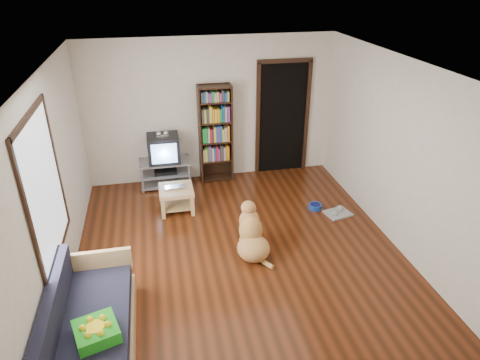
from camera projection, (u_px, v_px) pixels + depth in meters
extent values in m
plane|color=#52220E|center=(239.00, 251.00, 6.10)|extent=(5.00, 5.00, 0.00)
plane|color=white|center=(239.00, 67.00, 4.93)|extent=(5.00, 5.00, 0.00)
plane|color=silver|center=(211.00, 110.00, 7.70)|extent=(4.50, 0.00, 4.50)
plane|color=silver|center=(304.00, 303.00, 3.33)|extent=(4.50, 0.00, 4.50)
plane|color=silver|center=(55.00, 185.00, 5.10)|extent=(0.00, 5.00, 5.00)
plane|color=silver|center=(398.00, 154.00, 5.93)|extent=(0.00, 5.00, 5.00)
cube|color=green|center=(96.00, 332.00, 4.13)|extent=(0.50, 0.50, 0.13)
imported|color=#BCBCC0|center=(176.00, 188.00, 6.91)|extent=(0.36, 0.24, 0.03)
cylinder|color=#153996|center=(315.00, 206.00, 7.14)|extent=(0.22, 0.22, 0.08)
cube|color=#969696|center=(338.00, 213.00, 6.99)|extent=(0.46, 0.40, 0.03)
cube|color=white|center=(44.00, 189.00, 4.58)|extent=(0.02, 1.30, 1.60)
cube|color=black|center=(28.00, 116.00, 4.21)|extent=(0.03, 1.42, 0.06)
cube|color=black|center=(60.00, 252.00, 4.95)|extent=(0.03, 1.42, 0.06)
cube|color=black|center=(30.00, 224.00, 3.97)|extent=(0.03, 0.06, 1.70)
cube|color=black|center=(56.00, 163.00, 5.19)|extent=(0.03, 0.06, 1.70)
cube|color=black|center=(282.00, 119.00, 8.04)|extent=(0.90, 0.02, 2.10)
cube|color=black|center=(258.00, 121.00, 7.94)|extent=(0.07, 0.05, 2.14)
cube|color=black|center=(307.00, 118.00, 8.12)|extent=(0.07, 0.05, 2.14)
cube|color=black|center=(285.00, 61.00, 7.54)|extent=(1.03, 0.05, 0.07)
cube|color=#99999E|center=(165.00, 162.00, 7.69)|extent=(0.90, 0.45, 0.04)
cube|color=#99999E|center=(166.00, 173.00, 7.79)|extent=(0.86, 0.42, 0.03)
cube|color=#99999E|center=(167.00, 182.00, 7.88)|extent=(0.90, 0.45, 0.04)
cylinder|color=#99999E|center=(142.00, 180.00, 7.54)|extent=(0.04, 0.04, 0.50)
cylinder|color=#99999E|center=(190.00, 176.00, 7.69)|extent=(0.04, 0.04, 0.50)
cylinder|color=#99999E|center=(142.00, 171.00, 7.89)|extent=(0.04, 0.04, 0.50)
cylinder|color=#99999E|center=(188.00, 167.00, 8.04)|extent=(0.04, 0.04, 0.50)
cube|color=black|center=(165.00, 171.00, 7.77)|extent=(0.40, 0.30, 0.07)
cube|color=black|center=(164.00, 148.00, 7.57)|extent=(0.55, 0.48, 0.48)
cube|color=black|center=(163.00, 144.00, 7.74)|extent=(0.40, 0.14, 0.36)
cube|color=#8CBFF2|center=(164.00, 154.00, 7.35)|extent=(0.44, 0.02, 0.36)
cube|color=silver|center=(162.00, 136.00, 7.41)|extent=(0.20, 0.07, 0.02)
sphere|color=silver|center=(159.00, 134.00, 7.38)|extent=(0.09, 0.09, 0.09)
sphere|color=silver|center=(166.00, 133.00, 7.40)|extent=(0.09, 0.09, 0.09)
cube|color=black|center=(200.00, 135.00, 7.70)|extent=(0.03, 0.30, 1.80)
cube|color=black|center=(231.00, 133.00, 7.80)|extent=(0.03, 0.30, 1.80)
cube|color=black|center=(214.00, 132.00, 7.87)|extent=(0.60, 0.02, 1.80)
cube|color=black|center=(217.00, 177.00, 8.14)|extent=(0.56, 0.28, 0.02)
cube|color=black|center=(216.00, 159.00, 7.97)|extent=(0.56, 0.28, 0.03)
cube|color=black|center=(216.00, 141.00, 7.81)|extent=(0.56, 0.28, 0.02)
cube|color=black|center=(215.00, 122.00, 7.64)|extent=(0.56, 0.28, 0.02)
cube|color=black|center=(215.00, 101.00, 7.47)|extent=(0.56, 0.28, 0.02)
cube|color=black|center=(214.00, 87.00, 7.35)|extent=(0.56, 0.28, 0.02)
cube|color=tan|center=(96.00, 342.00, 4.50)|extent=(0.80, 1.80, 0.22)
cube|color=#1E1E2D|center=(93.00, 326.00, 4.40)|extent=(0.74, 1.74, 0.18)
cube|color=#1E1E2D|center=(53.00, 311.00, 4.21)|extent=(0.12, 1.74, 0.40)
cube|color=tan|center=(97.00, 262.00, 5.07)|extent=(0.80, 0.06, 0.30)
cube|color=tan|center=(176.00, 190.00, 6.96)|extent=(0.55, 0.55, 0.06)
cube|color=tan|center=(177.00, 204.00, 7.08)|extent=(0.45, 0.45, 0.03)
cube|color=tan|center=(163.00, 209.00, 6.80)|extent=(0.06, 0.06, 0.34)
cube|color=tan|center=(193.00, 206.00, 6.89)|extent=(0.06, 0.06, 0.34)
cube|color=tan|center=(162.00, 195.00, 7.21)|extent=(0.06, 0.06, 0.34)
cube|color=tan|center=(190.00, 193.00, 7.30)|extent=(0.06, 0.06, 0.34)
ellipsoid|color=tan|center=(254.00, 248.00, 5.92)|extent=(0.46, 0.50, 0.34)
ellipsoid|color=#B67A46|center=(251.00, 230.00, 5.99)|extent=(0.33, 0.36, 0.45)
ellipsoid|color=#C1824A|center=(249.00, 220.00, 6.02)|extent=(0.29, 0.26, 0.32)
ellipsoid|color=#C5864B|center=(248.00, 208.00, 5.99)|extent=(0.21, 0.23, 0.20)
ellipsoid|color=gold|center=(247.00, 205.00, 6.10)|extent=(0.09, 0.17, 0.08)
sphere|color=black|center=(245.00, 203.00, 6.17)|extent=(0.04, 0.04, 0.04)
ellipsoid|color=tan|center=(244.00, 210.00, 5.95)|extent=(0.05, 0.07, 0.14)
ellipsoid|color=#B47E45|center=(254.00, 209.00, 5.98)|extent=(0.05, 0.07, 0.14)
cylinder|color=#BD8148|center=(243.00, 232.00, 6.20)|extent=(0.07, 0.11, 0.37)
cylinder|color=#D9A753|center=(252.00, 231.00, 6.23)|extent=(0.07, 0.11, 0.37)
sphere|color=tan|center=(242.00, 240.00, 6.31)|extent=(0.09, 0.09, 0.09)
sphere|color=tan|center=(251.00, 238.00, 6.34)|extent=(0.09, 0.09, 0.09)
cylinder|color=tan|center=(265.00, 263.00, 5.82)|extent=(0.22, 0.31, 0.07)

